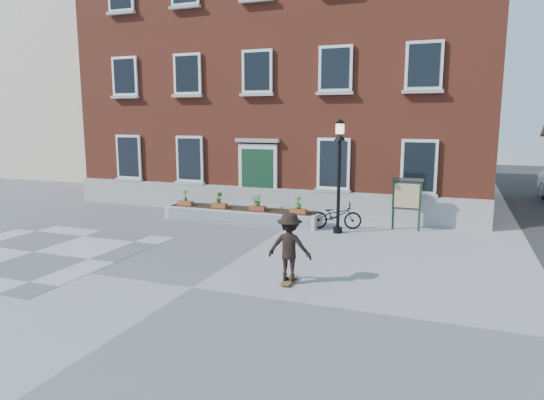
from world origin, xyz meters
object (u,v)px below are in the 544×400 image
at_px(lamp_post, 339,160).
at_px(notice_board, 407,195).
at_px(bicycle, 336,216).
at_px(skateboarder, 290,247).

bearing_deg(lamp_post, notice_board, 30.09).
distance_m(bicycle, skateboarder, 6.14).
height_order(lamp_post, skateboarder, lamp_post).
distance_m(lamp_post, skateboarder, 5.77).
xyz_separation_m(lamp_post, skateboarder, (0.10, -5.53, -1.64)).
height_order(notice_board, skateboarder, notice_board).
bearing_deg(lamp_post, bicycle, 110.58).
bearing_deg(skateboarder, lamp_post, 91.02).
bearing_deg(bicycle, lamp_post, -175.47).
bearing_deg(bicycle, notice_board, -90.36).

